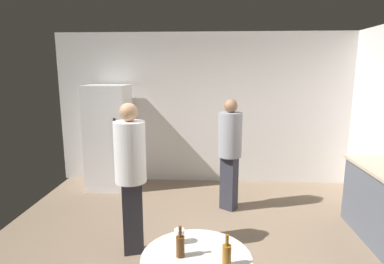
{
  "coord_description": "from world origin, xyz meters",
  "views": [
    {
      "loc": [
        0.11,
        -3.1,
        2.05
      ],
      "look_at": [
        -0.11,
        0.61,
        1.32
      ],
      "focal_mm": 29.7,
      "sensor_mm": 36.0,
      "label": 1
    }
  ],
  "objects_px": {
    "plastic_cup_white": "(179,236)",
    "person_in_gray_shirt": "(230,146)",
    "refrigerator": "(109,137)",
    "beer_bottle_brown": "(180,246)",
    "beer_bottle_amber": "(227,255)",
    "person_in_white_shirt": "(131,168)"
  },
  "relations": [
    {
      "from": "plastic_cup_white",
      "to": "beer_bottle_amber",
      "type": "bearing_deg",
      "value": -38.34
    },
    {
      "from": "refrigerator",
      "to": "person_in_white_shirt",
      "type": "height_order",
      "value": "refrigerator"
    },
    {
      "from": "refrigerator",
      "to": "beer_bottle_amber",
      "type": "relative_size",
      "value": 7.83
    },
    {
      "from": "plastic_cup_white",
      "to": "person_in_white_shirt",
      "type": "bearing_deg",
      "value": 121.43
    },
    {
      "from": "refrigerator",
      "to": "beer_bottle_amber",
      "type": "bearing_deg",
      "value": -60.71
    },
    {
      "from": "refrigerator",
      "to": "plastic_cup_white",
      "type": "xyz_separation_m",
      "value": [
        1.52,
        -3.06,
        -0.11
      ]
    },
    {
      "from": "refrigerator",
      "to": "beer_bottle_brown",
      "type": "xyz_separation_m",
      "value": [
        1.55,
        -3.24,
        -0.08
      ]
    },
    {
      "from": "refrigerator",
      "to": "beer_bottle_amber",
      "type": "xyz_separation_m",
      "value": [
        1.87,
        -3.34,
        -0.08
      ]
    },
    {
      "from": "refrigerator",
      "to": "person_in_gray_shirt",
      "type": "height_order",
      "value": "refrigerator"
    },
    {
      "from": "beer_bottle_brown",
      "to": "person_in_gray_shirt",
      "type": "bearing_deg",
      "value": 78.52
    },
    {
      "from": "beer_bottle_brown",
      "to": "person_in_gray_shirt",
      "type": "xyz_separation_m",
      "value": [
        0.49,
        2.44,
        0.14
      ]
    },
    {
      "from": "beer_bottle_brown",
      "to": "person_in_white_shirt",
      "type": "relative_size",
      "value": 0.13
    },
    {
      "from": "beer_bottle_amber",
      "to": "person_in_white_shirt",
      "type": "distance_m",
      "value": 1.65
    },
    {
      "from": "plastic_cup_white",
      "to": "person_in_gray_shirt",
      "type": "relative_size",
      "value": 0.07
    },
    {
      "from": "refrigerator",
      "to": "beer_bottle_brown",
      "type": "height_order",
      "value": "refrigerator"
    },
    {
      "from": "beer_bottle_brown",
      "to": "person_in_gray_shirt",
      "type": "distance_m",
      "value": 2.49
    },
    {
      "from": "beer_bottle_brown",
      "to": "person_in_white_shirt",
      "type": "bearing_deg",
      "value": 118.34
    },
    {
      "from": "beer_bottle_amber",
      "to": "plastic_cup_white",
      "type": "xyz_separation_m",
      "value": [
        -0.35,
        0.28,
        -0.03
      ]
    },
    {
      "from": "refrigerator",
      "to": "plastic_cup_white",
      "type": "height_order",
      "value": "refrigerator"
    },
    {
      "from": "refrigerator",
      "to": "beer_bottle_brown",
      "type": "relative_size",
      "value": 7.83
    },
    {
      "from": "person_in_gray_shirt",
      "to": "person_in_white_shirt",
      "type": "bearing_deg",
      "value": -9.24
    },
    {
      "from": "plastic_cup_white",
      "to": "person_in_gray_shirt",
      "type": "bearing_deg",
      "value": 77.03
    }
  ]
}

